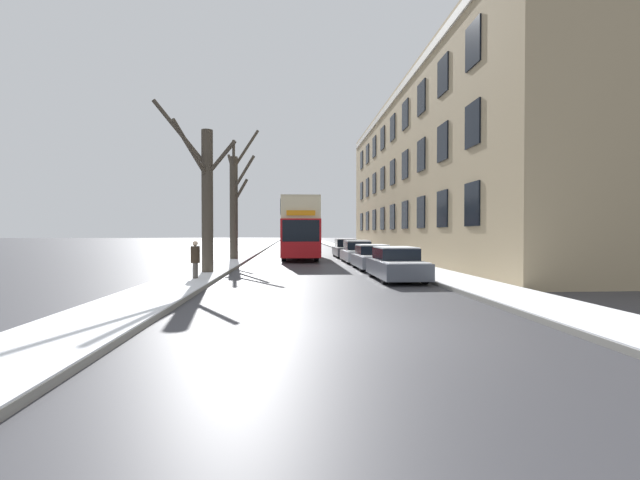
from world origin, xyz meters
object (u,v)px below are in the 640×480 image
object	(u,v)px
bare_tree_left_0	(206,195)
parked_car_1	(372,258)
parked_car_3	(346,249)
parked_car_0	(396,265)
bare_tree_left_1	(235,201)
parked_car_2	(357,252)
pedestrian_left_sidewalk	(195,259)
oncoming_van	(290,238)
double_decker_bus	(299,226)

from	to	relation	value
bare_tree_left_0	parked_car_1	world-z (taller)	bare_tree_left_0
parked_car_3	parked_car_1	bearing A→B (deg)	-90.00
parked_car_0	bare_tree_left_1	bearing A→B (deg)	122.95
bare_tree_left_1	parked_car_3	bearing A→B (deg)	24.90
parked_car_0	parked_car_3	bearing A→B (deg)	90.00
bare_tree_left_0	parked_car_0	world-z (taller)	bare_tree_left_0
bare_tree_left_1	parked_car_2	xyz separation A→B (m)	(7.99, -2.20, -3.38)
parked_car_2	pedestrian_left_sidewalk	size ratio (longest dim) A/B	2.71
bare_tree_left_1	parked_car_0	distance (m)	15.09
bare_tree_left_0	oncoming_van	size ratio (longest dim) A/B	1.48
double_decker_bus	parked_car_2	world-z (taller)	double_decker_bus
bare_tree_left_1	parked_car_1	distance (m)	11.36
parked_car_0	oncoming_van	world-z (taller)	oncoming_van
bare_tree_left_0	parked_car_0	bearing A→B (deg)	-17.04
parked_car_3	oncoming_van	bearing A→B (deg)	102.32
bare_tree_left_0	parked_car_2	size ratio (longest dim) A/B	1.75
pedestrian_left_sidewalk	oncoming_van	bearing A→B (deg)	-4.05
parked_car_1	parked_car_2	distance (m)	5.11
bare_tree_left_1	parked_car_3	world-z (taller)	bare_tree_left_1
parked_car_0	pedestrian_left_sidewalk	xyz separation A→B (m)	(-7.87, -0.16, 0.25)
parked_car_3	pedestrian_left_sidewalk	world-z (taller)	pedestrian_left_sidewalk
bare_tree_left_0	parked_car_1	size ratio (longest dim) A/B	1.90
bare_tree_left_0	double_decker_bus	bearing A→B (deg)	70.96
parked_car_3	oncoming_van	world-z (taller)	oncoming_van
oncoming_van	pedestrian_left_sidewalk	size ratio (longest dim) A/B	3.21
bare_tree_left_0	bare_tree_left_1	xyz separation A→B (m)	(-0.00, 9.88, 0.46)
double_decker_bus	parked_car_2	bearing A→B (deg)	-54.34
pedestrian_left_sidewalk	parked_car_2	bearing A→B (deg)	-35.98
double_decker_bus	parked_car_0	size ratio (longest dim) A/B	2.73
double_decker_bus	parked_car_2	xyz separation A→B (m)	(3.60, -5.02, -1.76)
oncoming_van	parked_car_1	bearing A→B (deg)	-81.97
bare_tree_left_1	oncoming_van	bearing A→B (deg)	81.39
parked_car_3	parked_car_0	bearing A→B (deg)	-90.00
bare_tree_left_0	parked_car_2	distance (m)	11.46
double_decker_bus	pedestrian_left_sidewalk	world-z (taller)	double_decker_bus
double_decker_bus	parked_car_2	size ratio (longest dim) A/B	2.62
bare_tree_left_1	double_decker_bus	distance (m)	5.47
bare_tree_left_0	double_decker_bus	world-z (taller)	bare_tree_left_0
bare_tree_left_0	parked_car_1	bearing A→B (deg)	17.88
double_decker_bus	parked_car_0	distance (m)	15.68
parked_car_2	pedestrian_left_sidewalk	bearing A→B (deg)	-127.41
parked_car_1	bare_tree_left_0	bearing A→B (deg)	-162.12
bare_tree_left_0	double_decker_bus	distance (m)	13.49
bare_tree_left_1	parked_car_0	size ratio (longest dim) A/B	2.17
bare_tree_left_0	pedestrian_left_sidewalk	xyz separation A→B (m)	(0.12, -2.61, -2.70)
double_decker_bus	parked_car_0	bearing A→B (deg)	-76.63
parked_car_2	parked_car_3	bearing A→B (deg)	90.00
oncoming_van	pedestrian_left_sidewalk	xyz separation A→B (m)	(-3.48, -36.30, -0.42)
parked_car_1	pedestrian_left_sidewalk	xyz separation A→B (m)	(-7.87, -5.19, 0.27)
bare_tree_left_0	parked_car_0	xyz separation A→B (m)	(7.99, -2.45, -2.95)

